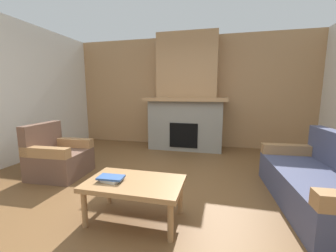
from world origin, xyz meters
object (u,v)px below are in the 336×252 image
Objects in this scene: coffee_table at (135,186)px; couch at (322,184)px; armchair at (58,158)px; fireplace at (187,100)px.

couch is at bearing 20.44° from coffee_table.
couch is 2.18× the size of armchair.
coffee_table is (-0.05, -3.10, -0.79)m from fireplace.
fireplace is 3.19m from couch.
couch is 1.85× the size of coffee_table.
coffee_table is (1.69, -0.85, 0.08)m from armchair.
fireplace is 2.98m from armchair.
fireplace reaches higher than coffee_table.
armchair is (-1.75, -2.26, -0.87)m from fireplace.
couch and armchair have the same top height.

